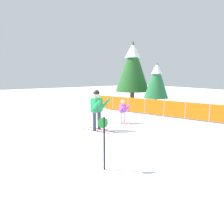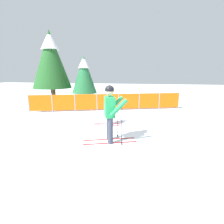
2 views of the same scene
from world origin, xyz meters
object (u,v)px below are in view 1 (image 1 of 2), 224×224
Objects in this scene: conifer_far at (133,66)px; trail_marker at (104,138)px; skier_child at (123,110)px; safety_fence at (154,107)px; conifer_near at (156,80)px; skier_adult at (97,106)px.

conifer_far is 3.57× the size of trail_marker.
conifer_far reaches higher than skier_child.
conifer_far is at bearing 155.99° from safety_fence.
conifer_near is (2.37, 0.38, -1.09)m from conifer_far.
safety_fence is 1.65× the size of conifer_far.
skier_adult is at bearing -76.92° from safety_fence.
skier_child is 2.94m from safety_fence.
conifer_near is (-2.89, 5.34, 1.40)m from skier_child.
skier_adult reaches higher than safety_fence.
safety_fence is 8.24m from trail_marker.
trail_marker is (3.70, -1.97, -0.21)m from skier_adult.
skier_child is 0.36× the size of conifer_near.
conifer_near is (-2.31, 2.47, 1.58)m from safety_fence.
skier_adult is 9.17m from conifer_far.
conifer_far is 2.64m from conifer_near.
skier_adult is 8.02m from conifer_near.
safety_fence is at bearing -24.01° from conifer_far.
skier_adult reaches higher than trail_marker.
conifer_far is at bearing 111.01° from skier_adult.
conifer_far reaches higher than skier_adult.
trail_marker is (4.22, -3.82, 0.18)m from skier_child.
conifer_near reaches higher than skier_adult.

